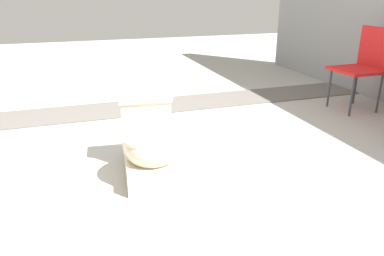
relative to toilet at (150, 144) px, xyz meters
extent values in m
plane|color=#A8A59E|center=(-0.21, 0.03, -0.22)|extent=(14.00, 14.00, 0.00)
cube|color=#605B56|center=(-1.51, 0.53, -0.21)|extent=(0.56, 8.00, 0.01)
cube|color=beige|center=(0.00, 0.00, -0.14)|extent=(0.63, 0.40, 0.17)
ellipsoid|color=beige|center=(0.10, -0.01, 0.04)|extent=(0.47, 0.40, 0.28)
cylinder|color=beige|center=(0.10, -0.01, 0.10)|extent=(0.43, 0.43, 0.03)
cube|color=beige|center=(-0.21, 0.02, 0.10)|extent=(0.21, 0.36, 0.30)
cube|color=beige|center=(-0.21, 0.02, 0.27)|extent=(0.24, 0.38, 0.04)
cylinder|color=silver|center=(-0.20, 0.10, 0.29)|extent=(0.02, 0.02, 0.01)
cube|color=red|center=(-0.76, 2.31, 0.20)|extent=(0.44, 0.44, 0.03)
cube|color=red|center=(-0.76, 2.52, 0.41)|extent=(0.44, 0.04, 0.40)
cylinder|color=#38383D|center=(-0.59, 2.15, -0.02)|extent=(0.02, 0.02, 0.40)
cylinder|color=#38383D|center=(-0.93, 2.14, -0.02)|extent=(0.02, 0.02, 0.40)
cylinder|color=#38383D|center=(-0.59, 2.49, -0.02)|extent=(0.02, 0.02, 0.40)
cylinder|color=#38383D|center=(-0.93, 2.48, -0.02)|extent=(0.02, 0.02, 0.40)
camera|label=1|loc=(2.27, -0.46, 0.98)|focal=35.00mm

